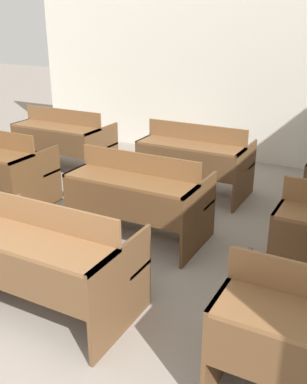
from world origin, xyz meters
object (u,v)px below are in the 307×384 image
object	(u,v)px
bench_third_left	(63,139)
bench_front_center	(46,256)
bench_third_center	(195,158)
bench_second_center	(138,195)

from	to	relation	value
bench_third_left	bench_front_center	bearing A→B (deg)	-53.45
bench_front_center	bench_third_left	distance (m)	3.46
bench_front_center	bench_third_center	distance (m)	2.81
bench_second_center	bench_third_left	bearing A→B (deg)	146.24
bench_third_center	bench_third_left	bearing A→B (deg)	-179.23
bench_front_center	bench_third_center	bearing A→B (deg)	89.69
bench_second_center	bench_third_center	bearing A→B (deg)	89.48
bench_third_left	bench_third_center	world-z (taller)	same
bench_third_left	bench_third_center	bearing A→B (deg)	0.77
bench_third_left	bench_third_center	xyz separation A→B (m)	(2.08, 0.03, 0.00)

